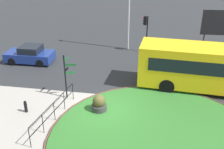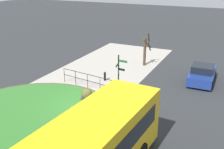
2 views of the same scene
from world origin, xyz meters
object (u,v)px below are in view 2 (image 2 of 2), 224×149
object	(u,v)px
bollard_foreground	(105,76)
car_near_lane	(202,74)
street_tree_bare	(145,50)
signpost_directional	(119,72)
planter_near_signpost	(87,97)

from	to	relation	value
bollard_foreground	car_near_lane	size ratio (longest dim) A/B	0.19
street_tree_bare	signpost_directional	bearing A→B (deg)	3.47
street_tree_bare	planter_near_signpost	bearing A→B (deg)	-5.33
planter_near_signpost	street_tree_bare	world-z (taller)	street_tree_bare
planter_near_signpost	street_tree_bare	bearing A→B (deg)	174.67
car_near_lane	bollard_foreground	bearing A→B (deg)	112.50
signpost_directional	street_tree_bare	distance (m)	6.95
planter_near_signpost	street_tree_bare	size ratio (longest dim) A/B	0.33
car_near_lane	planter_near_signpost	xyz separation A→B (m)	(7.32, -6.37, -0.19)
signpost_directional	bollard_foreground	world-z (taller)	signpost_directional
bollard_foreground	street_tree_bare	bearing A→B (deg)	161.63
car_near_lane	planter_near_signpost	distance (m)	9.71
planter_near_signpost	street_tree_bare	xyz separation A→B (m)	(-9.27, 0.86, 1.09)
signpost_directional	planter_near_signpost	xyz separation A→B (m)	(2.33, -1.29, -1.23)
signpost_directional	car_near_lane	size ratio (longest dim) A/B	0.74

